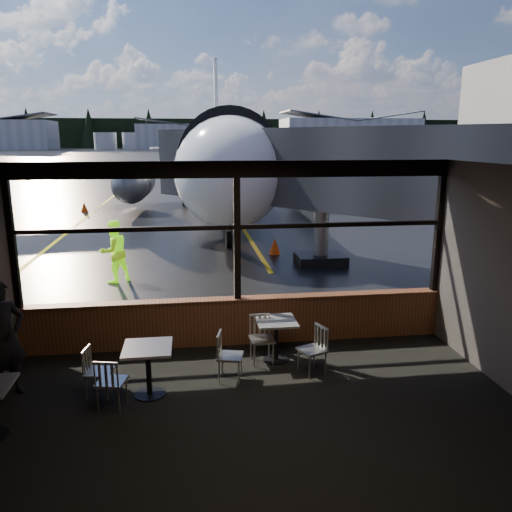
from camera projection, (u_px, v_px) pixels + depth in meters
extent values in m
plane|color=black|center=(190.00, 154.00, 125.42)|extent=(520.00, 520.00, 0.00)
cube|color=black|center=(260.00, 430.00, 6.80)|extent=(8.00, 6.00, 0.01)
cube|color=#38332D|center=(261.00, 171.00, 6.00)|extent=(8.00, 6.00, 0.04)
cube|color=#483F39|center=(321.00, 450.00, 3.51)|extent=(8.00, 0.04, 3.50)
cube|color=brown|center=(238.00, 322.00, 9.60)|extent=(8.00, 0.28, 0.90)
cube|color=black|center=(236.00, 169.00, 8.93)|extent=(8.00, 0.18, 0.30)
cube|color=black|center=(11.00, 238.00, 8.67)|extent=(0.12, 0.12, 2.60)
cube|color=black|center=(237.00, 232.00, 9.19)|extent=(0.12, 0.12, 2.60)
cube|color=black|center=(439.00, 227.00, 9.71)|extent=(0.12, 0.12, 2.60)
cube|color=black|center=(237.00, 227.00, 9.17)|extent=(8.00, 0.10, 0.08)
imported|color=black|center=(4.00, 340.00, 7.51)|extent=(0.79, 0.80, 1.86)
imported|color=#BFF219|center=(114.00, 251.00, 13.70)|extent=(1.06, 1.03, 1.73)
cone|color=#EA6307|center=(275.00, 246.00, 17.17)|extent=(0.40, 0.40, 0.55)
cone|color=#F44407|center=(84.00, 207.00, 26.90)|extent=(0.39, 0.39, 0.54)
cylinder|color=silver|center=(105.00, 141.00, 180.58)|extent=(8.00, 8.00, 6.00)
cylinder|color=silver|center=(134.00, 141.00, 181.89)|extent=(8.00, 8.00, 6.00)
cylinder|color=silver|center=(161.00, 141.00, 183.20)|extent=(8.00, 8.00, 6.00)
cube|color=black|center=(188.00, 133.00, 210.83)|extent=(360.00, 3.00, 12.00)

